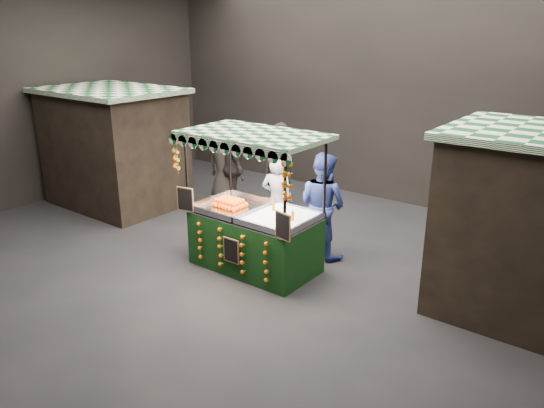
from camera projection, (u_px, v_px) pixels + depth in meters
The scene contains 10 objects.
ground at pixel (235, 269), 8.79m from camera, with size 12.00×12.00×0.00m, color black.
market_hall at pixel (229, 61), 7.69m from camera, with size 12.10×10.10×5.05m.
neighbour_stall_left at pixel (114, 147), 11.65m from camera, with size 3.00×2.20×2.60m.
juice_stall at pixel (254, 229), 8.61m from camera, with size 2.37×1.39×2.30m.
vendor_grey at pixel (277, 201), 9.55m from camera, with size 0.69×0.54×1.68m.
vendor_blue at pixel (323, 205), 9.07m from camera, with size 0.98×0.81×1.86m.
shopper_0 at pixel (279, 168), 11.27m from camera, with size 0.71×0.46×1.94m.
shopper_2 at pixel (233, 167), 11.62m from camera, with size 1.13×0.86×1.78m.
shopper_3 at pixel (489, 190), 10.23m from camera, with size 1.20×1.15×1.64m.
shopper_4 at pixel (225, 165), 11.82m from camera, with size 0.94×0.66×1.80m.
Camera 1 is at (5.35, -5.93, 3.87)m, focal length 34.64 mm.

